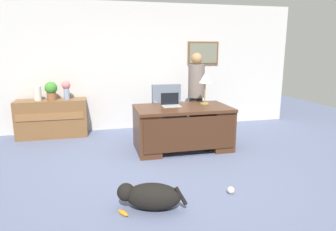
{
  "coord_description": "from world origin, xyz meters",
  "views": [
    {
      "loc": [
        -1.02,
        -4.09,
        1.74
      ],
      "look_at": [
        0.04,
        0.3,
        0.75
      ],
      "focal_mm": 32.54,
      "sensor_mm": 36.0,
      "label": 1
    }
  ],
  "objects": [
    {
      "name": "dog_toy_ball",
      "position": [
        0.54,
        -0.92,
        0.05
      ],
      "size": [
        0.09,
        0.09,
        0.09
      ],
      "primitive_type": "sphere",
      "color": "beige",
      "rests_on": "ground_plane"
    },
    {
      "name": "desk_lamp",
      "position": [
        0.91,
        1.04,
        1.2
      ],
      "size": [
        0.22,
        0.22,
        0.57
      ],
      "color": "#9E8447",
      "rests_on": "desk"
    },
    {
      "name": "laptop",
      "position": [
        0.27,
        1.02,
        0.81
      ],
      "size": [
        0.32,
        0.22,
        0.22
      ],
      "color": "#B2B5BA",
      "rests_on": "desk"
    },
    {
      "name": "dog_lying",
      "position": [
        -0.49,
        -1.04,
        0.16
      ],
      "size": [
        0.76,
        0.48,
        0.3
      ],
      "color": "black",
      "rests_on": "ground_plane"
    },
    {
      "name": "ground_plane",
      "position": [
        0.0,
        0.0,
        0.0
      ],
      "size": [
        12.0,
        12.0,
        0.0
      ],
      "primitive_type": "plane",
      "color": "slate"
    },
    {
      "name": "person_standing",
      "position": [
        0.93,
        1.59,
        0.86
      ],
      "size": [
        0.32,
        0.32,
        1.67
      ],
      "color": "#262323",
      "rests_on": "ground_plane"
    },
    {
      "name": "desk",
      "position": [
        0.45,
        0.87,
        0.41
      ],
      "size": [
        1.64,
        0.95,
        0.76
      ],
      "color": "#4C2B19",
      "rests_on": "ground_plane"
    },
    {
      "name": "back_wall",
      "position": [
        0.01,
        2.6,
        1.35
      ],
      "size": [
        7.0,
        0.16,
        2.7
      ],
      "color": "silver",
      "rests_on": "ground_plane"
    },
    {
      "name": "credenza",
      "position": [
        -1.88,
        2.25,
        0.38
      ],
      "size": [
        1.35,
        0.5,
        0.75
      ],
      "color": "brown",
      "rests_on": "ground_plane"
    },
    {
      "name": "vase_with_flowers",
      "position": [
        -1.57,
        2.25,
        0.98
      ],
      "size": [
        0.17,
        0.17,
        0.38
      ],
      "color": "#8C9FC4",
      "rests_on": "credenza"
    },
    {
      "name": "vase_empty",
      "position": [
        -2.11,
        2.25,
        0.89
      ],
      "size": [
        0.14,
        0.14,
        0.28
      ],
      "primitive_type": "cylinder",
      "color": "silver",
      "rests_on": "credenza"
    },
    {
      "name": "armchair",
      "position": [
        0.43,
        1.88,
        0.47
      ],
      "size": [
        0.6,
        0.59,
        1.02
      ],
      "color": "slate",
      "rests_on": "ground_plane"
    },
    {
      "name": "dog_toy_bone",
      "position": [
        -0.79,
        -1.1,
        0.03
      ],
      "size": [
        0.13,
        0.16,
        0.05
      ],
      "primitive_type": "ellipsoid",
      "rotation": [
        0.0,
        0.0,
        2.13
      ],
      "color": "orange",
      "rests_on": "ground_plane"
    },
    {
      "name": "potted_plant",
      "position": [
        -1.85,
        2.25,
        0.95
      ],
      "size": [
        0.24,
        0.24,
        0.36
      ],
      "color": "brown",
      "rests_on": "credenza"
    }
  ]
}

